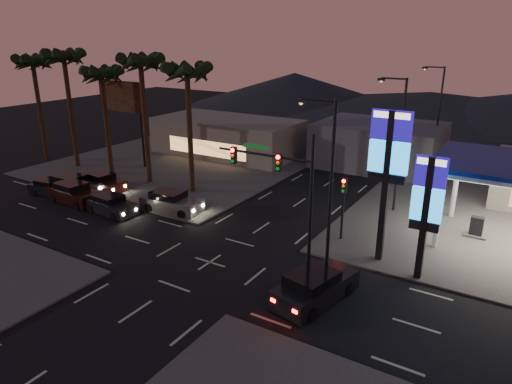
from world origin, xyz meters
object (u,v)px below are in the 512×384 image
Objects in this scene: pylon_sign_tall at (388,157)px; suv_station at (315,287)px; car_lane_a_mid at (74,193)px; car_lane_b_mid at (72,185)px; traffic_signal_mast at (283,180)px; car_lane_b_rear at (102,182)px; pylon_sign_short at (427,200)px; car_lane_b_front at (171,202)px; car_lane_a_front at (110,205)px; car_lane_a_rear at (51,188)px.

pylon_sign_tall is 8.35m from suv_station.
car_lane_b_mid is (-1.87, 1.27, -0.01)m from car_lane_a_mid.
suv_station is (3.27, -2.48, -4.46)m from traffic_signal_mast.
pylon_sign_tall is at bearing -0.83° from car_lane_b_rear.
pylon_sign_short is 7.69m from traffic_signal_mast.
car_lane_b_mid is (-9.91, -1.31, 0.00)m from car_lane_b_front.
pylon_sign_short is at bearing 1.31° from car_lane_b_mid.
car_lane_b_mid is 1.06× the size of car_lane_b_rear.
car_lane_b_rear is at bearing 175.32° from car_lane_b_front.
suv_station is at bearing -10.07° from car_lane_b_mid.
suv_station is (18.20, -2.92, 0.11)m from car_lane_a_front.
car_lane_a_mid is 22.80m from suv_station.
pylon_sign_tall reaches higher than car_lane_a_rear.
car_lane_a_mid is 8.44m from car_lane_b_front.
car_lane_a_mid is (-4.39, 0.15, 0.08)m from car_lane_a_front.
pylon_sign_short is 1.47× the size of car_lane_b_rear.
traffic_signal_mast is 12.55m from car_lane_b_front.
car_lane_a_mid reaches higher than car_lane_b_front.
car_lane_a_rear is 1.73m from car_lane_b_mid.
car_lane_b_mid reaches higher than car_lane_a_rear.
car_lane_a_front is at bearing -1.98° from car_lane_a_mid.
pylon_sign_short is at bearing 19.13° from traffic_signal_mast.
car_lane_b_mid reaches higher than car_lane_a_front.
traffic_signal_mast is at bearing -160.87° from pylon_sign_short.
car_lane_a_rear is (-22.52, 0.77, -4.62)m from traffic_signal_mast.
pylon_sign_tall reaches higher than car_lane_a_front.
traffic_signal_mast is at bearing -1.95° from car_lane_a_rear.
car_lane_b_rear is 0.90× the size of suv_station.
suv_station is (-3.97, -4.99, -3.89)m from pylon_sign_short.
pylon_sign_short is 1.39× the size of car_lane_b_mid.
car_lane_b_front is 10.00m from car_lane_b_mid.
traffic_signal_mast is 1.60× the size of car_lane_b_front.
traffic_signal_mast is at bearing -15.69° from car_lane_b_front.
suv_station reaches higher than car_lane_b_rear.
car_lane_b_front reaches higher than car_lane_b_rear.
car_lane_a_front is at bearing 178.33° from traffic_signal_mast.
car_lane_b_front is 15.61m from suv_station.
car_lane_b_mid is (1.33, 1.09, 0.13)m from car_lane_a_rear.
pylon_sign_short is 1.39× the size of car_lane_a_mid.
car_lane_a_rear is (-3.20, 0.18, -0.14)m from car_lane_a_mid.
pylon_sign_tall is at bearing 6.93° from car_lane_a_mid.
car_lane_b_front is at bearing 17.81° from car_lane_a_mid.
pylon_sign_short is (2.50, -1.00, -1.74)m from pylon_sign_tall.
car_lane_a_rear is 26.00m from suv_station.
traffic_signal_mast reaches higher than car_lane_b_rear.
traffic_signal_mast is at bearing -1.67° from car_lane_a_front.
car_lane_b_rear reaches higher than car_lane_a_front.
car_lane_b_front is (-18.52, 0.66, -3.92)m from pylon_sign_short.
car_lane_b_mid is at bearing 145.78° from car_lane_a_mid.
car_lane_a_rear is at bearing -130.85° from car_lane_b_rear.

